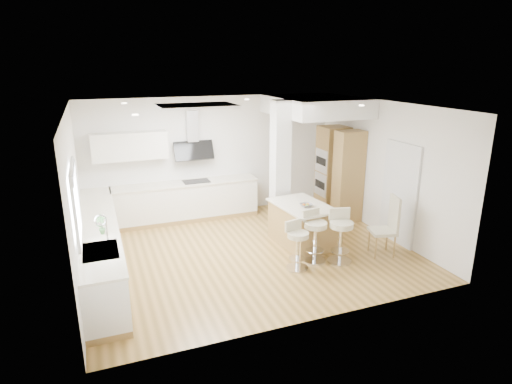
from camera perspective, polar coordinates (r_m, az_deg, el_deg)
name	(u,v)px	position (r m, az deg, el deg)	size (l,w,h in m)	color
ground	(250,251)	(8.42, -0.84, -7.94)	(6.00, 6.00, 0.00)	#A97F3E
ceiling	(250,251)	(8.42, -0.84, -7.94)	(6.00, 5.00, 0.02)	white
wall_back	(213,156)	(10.25, -5.74, 4.79)	(6.00, 0.04, 2.80)	white
wall_left	(75,201)	(7.49, -22.95, -1.05)	(0.04, 5.00, 2.80)	white
wall_right	(383,169)	(9.37, 16.63, 3.01)	(0.04, 5.00, 2.80)	white
skylight	(197,106)	(8.02, -7.86, 11.27)	(4.10, 2.10, 0.06)	silver
window_left	(75,199)	(6.55, -22.98, -0.85)	(0.06, 1.28, 1.07)	white
doorway_right	(399,195)	(9.01, 18.57, -0.36)	(0.05, 1.00, 2.10)	#4A413A
counter_left	(101,246)	(8.02, -20.00, -6.76)	(0.63, 4.50, 1.35)	#A48046
counter_back	(179,192)	(9.97, -10.26, 0.07)	(3.62, 0.63, 2.50)	#A48046
pillar	(280,167)	(9.17, 3.23, 3.41)	(0.35, 0.35, 2.80)	silver
soffit	(316,106)	(9.84, 7.95, 11.29)	(1.78, 2.20, 0.40)	white
oven_column	(338,173)	(10.25, 10.89, 2.55)	(0.63, 1.21, 2.10)	#A48046
peninsula	(302,224)	(8.66, 6.09, -4.28)	(1.03, 1.46, 0.90)	#A48046
bar_stool_a	(297,243)	(7.61, 5.51, -6.73)	(0.47, 0.47, 0.88)	silver
bar_stool_b	(315,233)	(7.92, 7.82, -5.45)	(0.50, 0.50, 0.97)	silver
bar_stool_c	(341,233)	(7.96, 11.22, -5.40)	(0.55, 0.55, 1.00)	silver
dining_chair	(388,224)	(8.46, 17.24, -4.07)	(0.55, 0.55, 1.16)	beige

